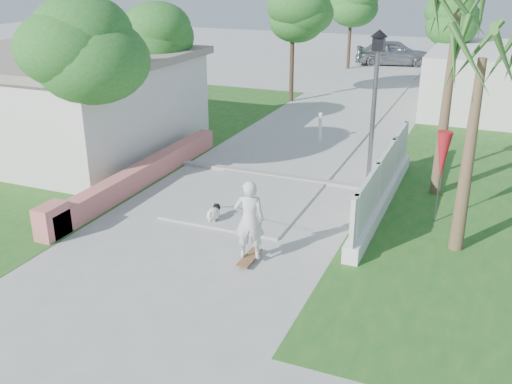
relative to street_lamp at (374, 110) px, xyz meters
The scene contains 21 objects.
ground 6.67m from the street_lamp, 117.80° to the right, with size 90.00×90.00×0.00m, color #B7B7B2.
path_strip 14.98m from the street_lamp, 101.31° to the left, with size 3.20×36.00×0.06m, color #B7B7B2.
curb 3.78m from the street_lamp, behind, with size 6.50×0.25×0.10m, color #999993.
grass_left 10.49m from the street_lamp, 165.83° to the left, with size 8.00×20.00×0.01m, color #23601E.
pink_wall 6.83m from the street_lamp, 162.57° to the right, with size 0.45×8.20×0.80m.
house_left 10.94m from the street_lamp, behind, with size 8.40×7.40×3.23m.
lattice_fence 2.01m from the street_lamp, 44.82° to the right, with size 0.35×7.00×1.50m.
building_right 12.93m from the street_lamp, 76.07° to the left, with size 6.00×8.00×2.60m, color silver.
street_lamp is the anchor object (origin of this frame).
bollard 5.56m from the street_lamp, 120.96° to the left, with size 0.14×0.14×1.09m.
patio_umbrella 2.27m from the street_lamp, 27.76° to the right, with size 0.36×0.36×2.30m.
tree_left_near 7.92m from the street_lamp, 161.15° to the right, with size 3.60×3.60×5.28m.
tree_left_mid 8.96m from the street_lamp, 160.42° to the left, with size 3.20×3.20×4.85m.
tree_path_left 12.10m from the street_lamp, 119.30° to the left, with size 3.40×3.40×5.23m.
tree_path_right 14.52m from the street_lamp, 88.74° to the left, with size 3.00×3.00×4.79m.
tree_path_far 21.30m from the street_lamp, 105.50° to the left, with size 3.20×3.20×5.17m.
palm_far 2.85m from the street_lamp, 30.47° to the left, with size 1.80×1.80×5.30m.
palm_near 3.72m from the street_lamp, 42.61° to the right, with size 1.80×1.80×4.70m.
skateboarder 4.81m from the street_lamp, 120.12° to the right, with size 1.98×2.19×1.84m.
dog 4.92m from the street_lamp, 135.20° to the right, with size 0.32×0.64×0.44m.
parked_car 22.97m from the street_lamp, 98.34° to the left, with size 1.91×4.74×1.61m, color #AEB1B6.
Camera 1 is at (5.67, -9.03, 5.87)m, focal length 40.00 mm.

